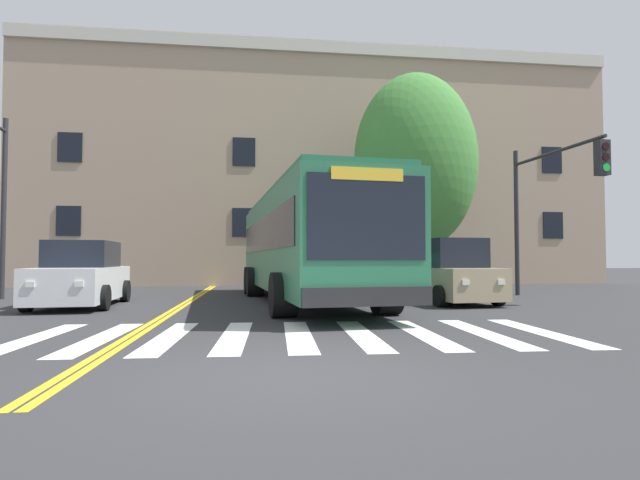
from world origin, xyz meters
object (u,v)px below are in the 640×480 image
Objects in this scene: street_tree_curbside_large at (415,162)px; city_bus at (304,243)px; car_tan_far_lane at (449,274)px; car_white_near_lane at (82,277)px; traffic_light_near_corner at (549,191)px.

city_bus is at bearing -136.14° from street_tree_curbside_large.
car_tan_far_lane is 0.44× the size of street_tree_curbside_large.
street_tree_curbside_large is at bearing 25.55° from car_white_near_lane.
car_white_near_lane is (-6.28, -0.51, -0.98)m from city_bus.
traffic_light_near_corner is 0.58× the size of street_tree_curbside_large.
car_white_near_lane is 13.47m from street_tree_curbside_large.
city_bus is 2.75× the size of car_white_near_lane.
traffic_light_near_corner is at bearing 12.41° from car_tan_far_lane.
city_bus is 8.30m from traffic_light_near_corner.
traffic_light_near_corner is 5.96m from street_tree_curbside_large.
car_white_near_lane is at bearing -175.35° from city_bus.
car_white_near_lane is 0.49× the size of street_tree_curbside_large.
street_tree_curbside_large is (0.85, 5.68, 4.51)m from car_tan_far_lane.
city_bus is 2.35× the size of traffic_light_near_corner.
car_tan_far_lane is (4.31, -0.73, -0.93)m from city_bus.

